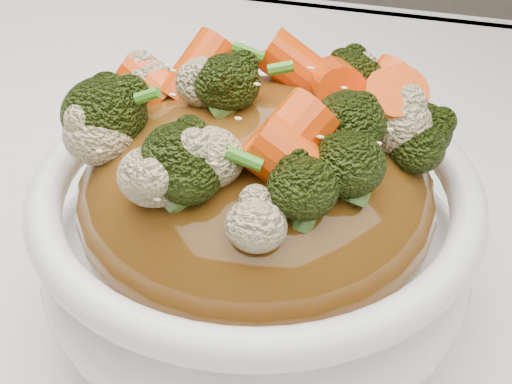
% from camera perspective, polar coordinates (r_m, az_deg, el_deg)
% --- Properties ---
extents(tablecloth, '(1.20, 0.80, 0.04)m').
position_cam_1_polar(tablecloth, '(0.50, -5.70, -7.02)').
color(tablecloth, white).
rests_on(tablecloth, dining_table).
extents(bowl, '(0.30, 0.30, 0.09)m').
position_cam_1_polar(bowl, '(0.43, 0.00, -3.74)').
color(bowl, white).
rests_on(bowl, tablecloth).
extents(sauce_base, '(0.24, 0.24, 0.10)m').
position_cam_1_polar(sauce_base, '(0.41, 0.00, -0.36)').
color(sauce_base, brown).
rests_on(sauce_base, bowl).
extents(carrots, '(0.24, 0.24, 0.05)m').
position_cam_1_polar(carrots, '(0.37, 0.00, 7.90)').
color(carrots, '#F24907').
rests_on(carrots, sauce_base).
extents(broccoli, '(0.24, 0.24, 0.05)m').
position_cam_1_polar(broccoli, '(0.37, 0.00, 7.76)').
color(broccoli, black).
rests_on(broccoli, sauce_base).
extents(cauliflower, '(0.24, 0.24, 0.04)m').
position_cam_1_polar(cauliflower, '(0.37, 0.00, 7.47)').
color(cauliflower, beige).
rests_on(cauliflower, sauce_base).
extents(scallions, '(0.18, 0.18, 0.02)m').
position_cam_1_polar(scallions, '(0.37, 0.00, 8.05)').
color(scallions, '#3D8A20').
rests_on(scallions, sauce_base).
extents(sesame_seeds, '(0.21, 0.21, 0.01)m').
position_cam_1_polar(sesame_seeds, '(0.37, 0.00, 8.05)').
color(sesame_seeds, beige).
rests_on(sesame_seeds, sauce_base).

